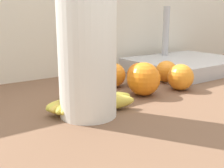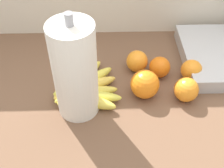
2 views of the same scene
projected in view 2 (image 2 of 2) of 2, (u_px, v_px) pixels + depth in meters
wall_back at (157, 67)px, 1.25m from camera, size 2.36×0.06×1.30m
banana_bunch at (85, 90)px, 0.84m from camera, size 0.20×0.22×0.04m
orange_back_right at (191, 70)px, 0.88m from camera, size 0.06×0.06×0.06m
orange_back_left at (186, 90)px, 0.82m from camera, size 0.07×0.07×0.07m
orange_right at (145, 84)px, 0.83m from camera, size 0.08×0.08×0.08m
orange_front at (160, 67)px, 0.89m from camera, size 0.06×0.06×0.06m
orange_center at (137, 61)px, 0.91m from camera, size 0.07×0.07×0.07m
paper_towel_roll at (75, 71)px, 0.73m from camera, size 0.11×0.11×0.30m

